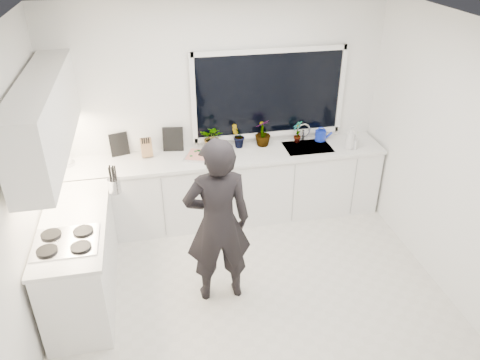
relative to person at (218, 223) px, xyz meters
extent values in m
cube|color=beige|center=(0.31, -0.08, -0.90)|extent=(4.00, 3.50, 0.02)
cube|color=white|center=(0.31, 1.68, 0.46)|extent=(4.00, 0.02, 2.70)
cube|color=white|center=(-1.70, -0.08, 0.46)|extent=(0.02, 3.50, 2.70)
cube|color=white|center=(2.32, -0.08, 0.46)|extent=(0.02, 3.50, 2.70)
cube|color=white|center=(0.31, -0.08, 1.82)|extent=(4.00, 3.50, 0.02)
cube|color=black|center=(0.91, 1.65, 0.66)|extent=(1.80, 0.02, 1.00)
cube|color=white|center=(0.31, 1.37, -0.45)|extent=(3.92, 0.58, 0.88)
cube|color=white|center=(-1.36, 0.27, -0.45)|extent=(0.58, 1.60, 0.88)
cube|color=silver|center=(0.31, 1.36, 0.01)|extent=(3.94, 0.62, 0.04)
cube|color=silver|center=(-1.36, 0.27, 0.01)|extent=(0.62, 1.60, 0.04)
cube|color=white|center=(-1.48, 0.62, 0.96)|extent=(0.34, 2.10, 0.70)
cube|color=silver|center=(1.36, 1.37, -0.02)|extent=(0.58, 0.42, 0.14)
cylinder|color=silver|center=(1.36, 1.57, 0.14)|extent=(0.03, 0.03, 0.22)
cube|color=black|center=(-1.38, -0.08, 0.05)|extent=(0.56, 0.48, 0.03)
imported|color=black|center=(0.00, 0.00, 0.00)|extent=(0.66, 0.44, 1.78)
cube|color=silver|center=(0.05, 1.34, 0.05)|extent=(0.52, 0.45, 0.03)
cube|color=#A91625|center=(0.05, 1.34, 0.06)|extent=(0.47, 0.40, 0.01)
cylinder|color=#132AB3|center=(1.58, 1.53, 0.10)|extent=(0.18, 0.18, 0.13)
cylinder|color=white|center=(-1.54, 1.47, 0.16)|extent=(0.14, 0.14, 0.26)
cube|color=#9E6849|center=(-0.62, 1.51, 0.14)|extent=(0.14, 0.11, 0.22)
cylinder|color=silver|center=(-0.97, 0.72, 0.11)|extent=(0.16, 0.16, 0.16)
cube|color=black|center=(-0.93, 1.61, 0.17)|extent=(0.22, 0.08, 0.28)
cube|color=black|center=(-0.29, 1.61, 0.18)|extent=(0.25, 0.06, 0.30)
imported|color=#26662D|center=(0.19, 1.53, 0.19)|extent=(0.38, 0.36, 0.32)
imported|color=#26662D|center=(0.50, 1.53, 0.18)|extent=(0.21, 0.19, 0.31)
imported|color=#26662D|center=(0.82, 1.53, 0.20)|extent=(0.26, 0.26, 0.34)
imported|color=#26662D|center=(1.27, 1.53, 0.18)|extent=(0.13, 0.17, 0.29)
imported|color=#D8BF66|center=(1.85, 1.22, 0.18)|extent=(0.15, 0.15, 0.29)
imported|color=#D8BF66|center=(1.92, 1.22, 0.12)|extent=(0.12, 0.12, 0.18)
camera|label=1|loc=(-0.53, -3.65, 2.57)|focal=35.00mm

